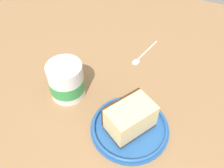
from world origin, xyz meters
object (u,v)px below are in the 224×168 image
Objects in this scene: teaspoon at (141,57)px; tea_mug at (67,79)px; small_plate at (130,127)px; cake_slice at (130,118)px.

tea_mug is at bearing 146.46° from teaspoon.
small_plate is 1.46× the size of cake_slice.
small_plate is 3.52cm from cake_slice.
small_plate reaches higher than teaspoon.
tea_mug is 24.60cm from teaspoon.
cake_slice is at bearing 57.93° from small_plate.
cake_slice reaches higher than teaspoon.
small_plate is 1.63× the size of tea_mug.
small_plate is 19.76cm from tea_mug.
cake_slice reaches higher than small_plate.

